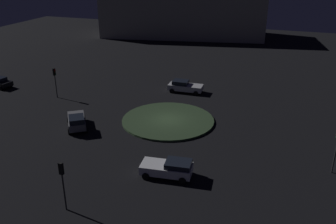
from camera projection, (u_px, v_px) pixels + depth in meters
name	position (u px, v px, depth m)	size (l,w,h in m)	color
ground_plane	(168.00, 121.00, 40.32)	(119.11, 119.11, 0.00)	black
roundabout_island	(168.00, 120.00, 40.28)	(10.07, 10.07, 0.21)	#2D4228
car_grey	(77.00, 121.00, 38.37)	(3.68, 4.25, 1.60)	slate
car_white	(169.00, 168.00, 29.97)	(4.36, 2.45, 1.47)	white
car_silver	(185.00, 86.00, 48.64)	(4.56, 2.21, 1.55)	silver
traffic_light_west	(55.00, 77.00, 45.94)	(0.37, 0.33, 3.85)	#2D2D2D
traffic_light_south	(62.00, 177.00, 25.21)	(0.32, 0.37, 3.86)	#2D2D2D
store_building	(183.00, 14.00, 81.88)	(36.97, 19.27, 9.63)	#ADA893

